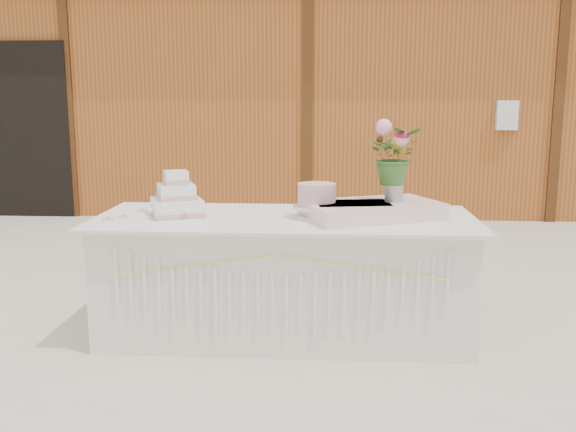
# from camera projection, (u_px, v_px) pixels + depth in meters

# --- Properties ---
(ground) EXTENTS (80.00, 80.00, 0.00)m
(ground) POSITION_uv_depth(u_px,v_px,m) (285.00, 332.00, 4.19)
(ground) COLOR beige
(ground) RESTS_ON ground
(barn) EXTENTS (12.60, 4.60, 3.30)m
(barn) POSITION_uv_depth(u_px,v_px,m) (311.00, 86.00, 9.77)
(barn) COLOR #A65122
(barn) RESTS_ON ground
(cake_table) EXTENTS (2.40, 1.00, 0.77)m
(cake_table) POSITION_uv_depth(u_px,v_px,m) (285.00, 276.00, 4.11)
(cake_table) COLOR silver
(cake_table) RESTS_ON ground
(wedding_cake) EXTENTS (0.41, 0.41, 0.29)m
(wedding_cake) POSITION_uv_depth(u_px,v_px,m) (177.00, 200.00, 4.09)
(wedding_cake) COLOR white
(wedding_cake) RESTS_ON cake_table
(pink_cake_stand) EXTENTS (0.30, 0.30, 0.22)m
(pink_cake_stand) POSITION_uv_depth(u_px,v_px,m) (317.00, 199.00, 3.99)
(pink_cake_stand) COLOR silver
(pink_cake_stand) RESTS_ON cake_table
(satin_runner) EXTENTS (0.94, 0.76, 0.10)m
(satin_runner) POSITION_uv_depth(u_px,v_px,m) (372.00, 210.00, 4.00)
(satin_runner) COLOR #FFD6CD
(satin_runner) RESTS_ON cake_table
(flower_vase) EXTENTS (0.12, 0.12, 0.16)m
(flower_vase) POSITION_uv_depth(u_px,v_px,m) (394.00, 189.00, 3.98)
(flower_vase) COLOR #A8A8AD
(flower_vase) RESTS_ON satin_runner
(bouquet) EXTENTS (0.34, 0.30, 0.36)m
(bouquet) POSITION_uv_depth(u_px,v_px,m) (395.00, 148.00, 3.93)
(bouquet) COLOR #355C25
(bouquet) RESTS_ON flower_vase
(loose_flowers) EXTENTS (0.22, 0.40, 0.02)m
(loose_flowers) POSITION_uv_depth(u_px,v_px,m) (127.00, 213.00, 4.12)
(loose_flowers) COLOR pink
(loose_flowers) RESTS_ON cake_table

